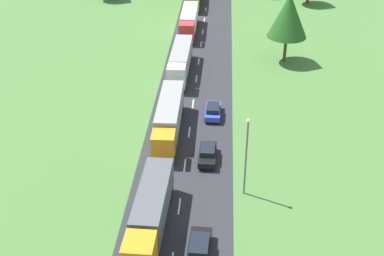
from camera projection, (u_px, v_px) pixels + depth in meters
The scene contains 11 objects.
road at pixel (184, 170), 52.56m from camera, with size 10.00×140.00×0.06m, color #2B2B30.
lane_marking_centre at pixel (182, 188), 49.91m from camera, with size 0.16×120.03×0.01m.
truck_lead at pixel (150, 213), 43.43m from camera, with size 2.82×12.72×3.60m.
truck_second at pixel (169, 117), 57.91m from camera, with size 2.56×13.44×3.66m.
truck_third at pixel (180, 60), 72.34m from camera, with size 2.63×13.33×3.49m.
truck_fourth at pixel (189, 21), 87.18m from camera, with size 2.53×13.06×3.53m.
car_second at pixel (199, 248), 41.62m from camera, with size 2.01×4.60×1.56m.
car_third at pixel (208, 153), 53.76m from camera, with size 1.89×4.48×1.50m.
car_fourth at pixel (213, 110), 61.96m from camera, with size 1.94×4.46×1.52m.
lamppost_second at pixel (246, 153), 46.93m from camera, with size 0.36×0.36×8.27m.
tree_maple at pixel (288, 16), 73.74m from camera, with size 5.86×5.86×10.37m.
Camera 1 is at (3.57, -18.43, 30.47)m, focal length 47.49 mm.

